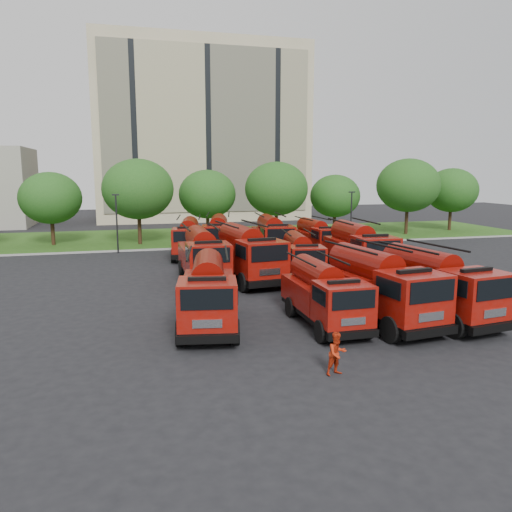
{
  "coord_description": "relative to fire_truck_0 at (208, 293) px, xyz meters",
  "views": [
    {
      "loc": [
        -9.19,
        -27.32,
        7.05
      ],
      "look_at": [
        -1.43,
        2.44,
        1.8
      ],
      "focal_mm": 35.0,
      "sensor_mm": 36.0,
      "label": 1
    }
  ],
  "objects": [
    {
      "name": "ground",
      "position": [
        5.73,
        5.44,
        -1.6
      ],
      "size": [
        140.0,
        140.0,
        0.0
      ],
      "primitive_type": "plane",
      "color": "black",
      "rests_on": "ground"
    },
    {
      "name": "lawn",
      "position": [
        5.73,
        31.44,
        -1.54
      ],
      "size": [
        70.0,
        16.0,
        0.12
      ],
      "primitive_type": "cube",
      "color": "#204512",
      "rests_on": "ground"
    },
    {
      "name": "curb",
      "position": [
        5.73,
        23.34,
        -1.53
      ],
      "size": [
        70.0,
        0.3,
        0.14
      ],
      "primitive_type": "cube",
      "color": "gray",
      "rests_on": "ground"
    },
    {
      "name": "apartment_building",
      "position": [
        7.73,
        53.37,
        10.9
      ],
      "size": [
        30.0,
        14.18,
        25.0
      ],
      "color": "beige",
      "rests_on": "ground"
    },
    {
      "name": "tree_1",
      "position": [
        -10.27,
        28.44,
        2.95
      ],
      "size": [
        5.71,
        5.71,
        6.98
      ],
      "color": "#382314",
      "rests_on": "ground"
    },
    {
      "name": "tree_2",
      "position": [
        -2.27,
        26.94,
        3.76
      ],
      "size": [
        6.72,
        6.72,
        8.22
      ],
      "color": "#382314",
      "rests_on": "ground"
    },
    {
      "name": "tree_3",
      "position": [
        4.73,
        29.44,
        3.09
      ],
      "size": [
        5.88,
        5.88,
        7.19
      ],
      "color": "#382314",
      "rests_on": "ground"
    },
    {
      "name": "tree_4",
      "position": [
        11.73,
        27.94,
        3.62
      ],
      "size": [
        6.55,
        6.55,
        8.01
      ],
      "color": "#382314",
      "rests_on": "ground"
    },
    {
      "name": "tree_5",
      "position": [
        18.73,
        28.94,
        2.75
      ],
      "size": [
        5.46,
        5.46,
        6.68
      ],
      "color": "#382314",
      "rests_on": "ground"
    },
    {
      "name": "tree_6",
      "position": [
        26.73,
        27.44,
        3.89
      ],
      "size": [
        6.89,
        6.89,
        8.42
      ],
      "color": "#382314",
      "rests_on": "ground"
    },
    {
      "name": "tree_7",
      "position": [
        33.73,
        29.44,
        3.22
      ],
      "size": [
        6.05,
        6.05,
        7.39
      ],
      "color": "#382314",
      "rests_on": "ground"
    },
    {
      "name": "lamp_post_0",
      "position": [
        -4.27,
        22.64,
        1.3
      ],
      "size": [
        0.6,
        0.25,
        5.11
      ],
      "color": "black",
      "rests_on": "ground"
    },
    {
      "name": "lamp_post_1",
      "position": [
        17.73,
        22.64,
        1.3
      ],
      "size": [
        0.6,
        0.25,
        5.11
      ],
      "color": "black",
      "rests_on": "ground"
    },
    {
      "name": "fire_truck_0",
      "position": [
        0.0,
        0.0,
        0.0
      ],
      "size": [
        3.55,
        7.27,
        3.17
      ],
      "rotation": [
        0.0,
        0.0,
        -0.17
      ],
      "color": "black",
      "rests_on": "ground"
    },
    {
      "name": "fire_truck_1",
      "position": [
        5.18,
        -1.1,
        -0.14
      ],
      "size": [
        2.37,
        6.39,
        2.9
      ],
      "rotation": [
        0.0,
        0.0,
        0.0
      ],
      "color": "black",
      "rests_on": "ground"
    },
    {
      "name": "fire_truck_2",
      "position": [
        7.83,
        -1.32,
        0.11
      ],
      "size": [
        3.42,
        7.68,
        3.38
      ],
      "rotation": [
        0.0,
        0.0,
        0.12
      ],
      "color": "black",
      "rests_on": "ground"
    },
    {
      "name": "fire_truck_3",
      "position": [
        10.73,
        -1.54,
        0.07
      ],
      "size": [
        3.41,
        7.52,
        3.3
      ],
      "rotation": [
        0.0,
        0.0,
        0.13
      ],
      "color": "black",
      "rests_on": "ground"
    },
    {
      "name": "fire_truck_4",
      "position": [
        1.21,
        9.55,
        0.09
      ],
      "size": [
        2.76,
        7.38,
        3.35
      ],
      "rotation": [
        0.0,
        0.0,
        -0.01
      ],
      "color": "black",
      "rests_on": "ground"
    },
    {
      "name": "fire_truck_5",
      "position": [
        3.95,
        8.9,
        0.18
      ],
      "size": [
        3.6,
        8.02,
        3.53
      ],
      "rotation": [
        0.0,
        0.0,
        0.12
      ],
      "color": "black",
      "rests_on": "ground"
    },
    {
      "name": "fire_truck_6",
      "position": [
        7.62,
        8.97,
        -0.14
      ],
      "size": [
        3.09,
        6.6,
        2.89
      ],
      "rotation": [
        0.0,
        0.0,
        -0.15
      ],
      "color": "black",
      "rests_on": "ground"
    },
    {
      "name": "fire_truck_7",
      "position": [
        12.0,
        9.23,
        0.15
      ],
      "size": [
        3.1,
        7.74,
        3.47
      ],
      "rotation": [
        0.0,
        0.0,
        -0.05
      ],
      "color": "black",
      "rests_on": "ground"
    },
    {
      "name": "fire_truck_8",
      "position": [
        1.48,
        18.99,
        -0.01
      ],
      "size": [
        3.5,
        7.21,
        3.15
      ],
      "rotation": [
        0.0,
        0.0,
        -0.17
      ],
      "color": "black",
      "rests_on": "ground"
    },
    {
      "name": "fire_truck_9",
      "position": [
        4.02,
        19.47,
        0.05
      ],
      "size": [
        3.91,
        7.56,
        3.28
      ],
      "rotation": [
        0.0,
        0.0,
        -0.21
      ],
      "color": "black",
      "rests_on": "ground"
    },
    {
      "name": "fire_truck_10",
      "position": [
        8.32,
        17.91,
        0.06
      ],
      "size": [
        3.18,
        7.45,
        3.3
      ],
      "rotation": [
        0.0,
        0.0,
        -0.09
      ],
      "color": "black",
      "rests_on": "ground"
    },
    {
      "name": "fire_truck_11",
      "position": [
        12.22,
        17.69,
        -0.12
      ],
      "size": [
        2.61,
        6.56,
        2.94
      ],
      "rotation": [
        0.0,
        0.0,
        0.04
      ],
      "color": "black",
      "rests_on": "ground"
    },
    {
      "name": "firefighter_0",
      "position": [
        11.84,
        -1.79,
        -1.6
      ],
      "size": [
        0.72,
        0.56,
        1.88
      ],
      "primitive_type": "imported",
      "rotation": [
        0.0,
        0.0,
        0.08
      ],
      "color": "#B5270D",
      "rests_on": "ground"
    },
    {
      "name": "firefighter_1",
      "position": [
        3.45,
        -6.59,
        -1.6
      ],
      "size": [
        0.83,
        0.57,
        1.55
      ],
      "primitive_type": "imported",
      "rotation": [
        0.0,
        0.0,
        0.22
      ],
      "color": "#B5270D",
      "rests_on": "ground"
    },
    {
      "name": "firefighter_2",
      "position": [
        11.78,
        0.35,
        -1.6
      ],
      "size": [
        0.91,
        1.26,
        1.92
      ],
      "primitive_type": "imported",
      "rotation": [
        0.0,
        0.0,
        1.31
      ],
      "color": "#B5270D",
      "rests_on": "ground"
    },
    {
      "name": "firefighter_3",
      "position": [
        13.81,
        -0.81,
        -1.6
      ],
      "size": [
        1.37,
        1.11,
        1.89
      ],
      "primitive_type": "imported",
      "rotation": [
        0.0,
        0.0,
        3.6
      ],
      "color": "black",
      "rests_on": "ground"
    },
    {
      "name": "firefighter_4",
      "position": [
        1.59,
        6.42,
        -1.6
      ],
      "size": [
        1.03,
        1.03,
        1.8
      ],
      "primitive_type": "imported",
      "rotation": [
        0.0,
        0.0,
        2.37
      ],
      "color": "black",
      "rests_on": "ground"
    },
    {
      "name": "firefighter_5",
      "position": [
        14.22,
        9.84,
        -1.6
      ],
      "size": [
        1.74,
        1.46,
        1.75
      ],
      "primitive_type": "imported",
      "rotation": [
        0.0,
        0.0,
        2.57
      ],
      "color": "#B5270D",
      "rests_on": "ground"
    }
  ]
}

